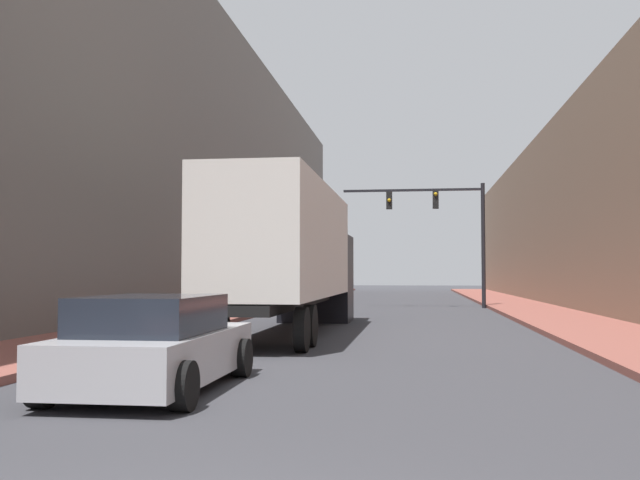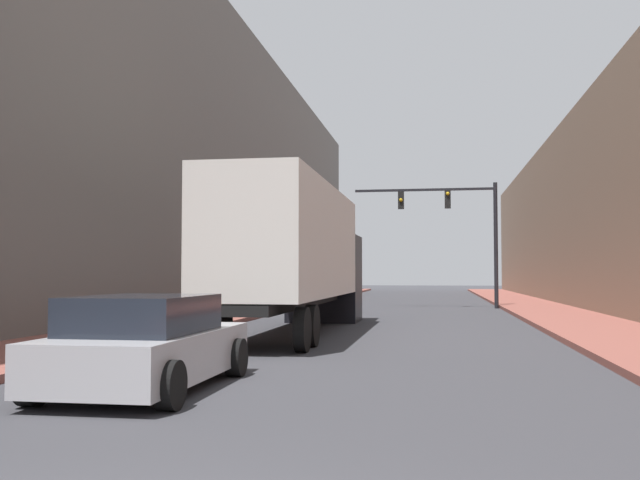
% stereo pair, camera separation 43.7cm
% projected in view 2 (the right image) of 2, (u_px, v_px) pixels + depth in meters
% --- Properties ---
extents(sidewalk_right, '(3.37, 80.00, 0.15)m').
position_uv_depth(sidewalk_right, '(543.00, 310.00, 32.36)').
color(sidewalk_right, brown).
rests_on(sidewalk_right, ground).
extents(sidewalk_left, '(3.37, 80.00, 0.15)m').
position_uv_depth(sidewalk_left, '(261.00, 308.00, 34.49)').
color(sidewalk_left, brown).
rests_on(sidewalk_left, ground).
extents(building_left, '(6.00, 80.00, 15.25)m').
position_uv_depth(building_left, '(171.00, 156.00, 35.60)').
color(building_left, '#66605B').
rests_on(building_left, ground).
extents(semi_truck, '(2.49, 12.45, 4.11)m').
position_uv_depth(semi_truck, '(297.00, 253.00, 20.77)').
color(semi_truck, silver).
rests_on(semi_truck, ground).
extents(sedan_car, '(2.13, 4.32, 1.40)m').
position_uv_depth(sedan_car, '(147.00, 345.00, 10.63)').
color(sedan_car, '#B7B7BC').
rests_on(sedan_car, ground).
extents(traffic_signal_gantry, '(7.13, 0.35, 6.27)m').
position_uv_depth(traffic_signal_gantry, '(460.00, 221.00, 35.75)').
color(traffic_signal_gantry, black).
rests_on(traffic_signal_gantry, ground).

